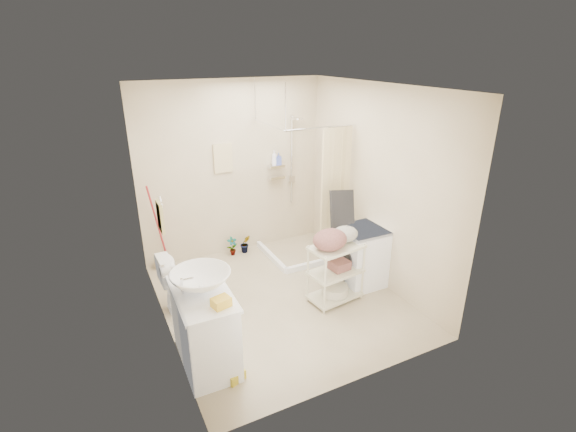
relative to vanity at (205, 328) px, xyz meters
name	(u,v)px	position (x,y,z in m)	size (l,w,h in m)	color
floor	(280,299)	(1.16, 0.69, -0.41)	(3.20, 3.20, 0.00)	#BDAF8D
ceiling	(279,87)	(1.16, 0.69, 2.19)	(2.80, 3.20, 0.04)	silver
wall_back	(233,170)	(1.16, 2.29, 0.89)	(2.80, 0.04, 2.60)	beige
wall_front	(361,262)	(1.16, -0.91, 0.89)	(2.80, 0.04, 2.60)	beige
wall_left	(156,224)	(-0.24, 0.69, 0.89)	(0.04, 3.20, 2.60)	beige
wall_right	(377,187)	(2.56, 0.69, 0.89)	(0.04, 3.20, 2.60)	beige
vanity	(205,328)	(0.00, 0.00, 0.00)	(0.52, 0.93, 0.81)	white
sink	(201,281)	(0.01, 0.04, 0.51)	(0.58, 0.58, 0.20)	white
counter_basket	(221,302)	(0.10, -0.31, 0.45)	(0.16, 0.13, 0.09)	yellow
floor_basket	(235,374)	(0.16, -0.38, -0.34)	(0.25, 0.20, 0.14)	gold
toilet	(190,279)	(0.12, 1.08, -0.05)	(0.40, 0.70, 0.72)	white
mop	(155,228)	(-0.06, 2.19, 0.24)	(0.12, 0.12, 1.29)	maroon
potted_plant_a	(232,246)	(1.03, 2.13, -0.26)	(0.16, 0.11, 0.30)	brown
potted_plant_b	(245,244)	(1.24, 2.13, -0.26)	(0.16, 0.13, 0.29)	brown
hanging_towel	(223,158)	(1.01, 2.27, 1.09)	(0.28, 0.03, 0.42)	beige
towel_ring	(160,215)	(-0.22, 0.49, 1.06)	(0.04, 0.22, 0.34)	#D4CA7E
tp_holder	(165,271)	(-0.20, 0.74, 0.31)	(0.08, 0.12, 0.14)	white
shower	(301,188)	(2.01, 1.74, 0.64)	(1.10, 1.10, 2.10)	white
shampoo_bottle_a	(274,158)	(1.80, 2.23, 1.02)	(0.08, 0.08, 0.22)	white
shampoo_bottle_b	(279,159)	(1.87, 2.21, 1.00)	(0.08, 0.08, 0.18)	#4757AF
washing_machine	(361,256)	(2.30, 0.58, -0.01)	(0.55, 0.56, 0.80)	white
laundry_rack	(336,268)	(1.77, 0.38, 0.04)	(0.65, 0.38, 0.90)	beige
ironing_board	(343,237)	(2.11, 0.74, 0.24)	(0.37, 0.11, 1.30)	black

